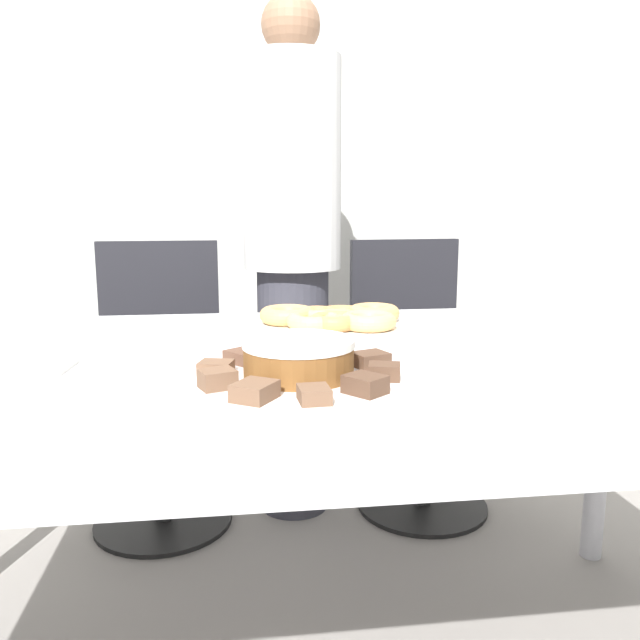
{
  "coord_description": "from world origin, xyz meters",
  "views": [
    {
      "loc": [
        -0.13,
        -1.1,
        1.01
      ],
      "look_at": [
        0.03,
        0.06,
        0.8
      ],
      "focal_mm": 35.0,
      "sensor_mm": 36.0,
      "label": 1
    }
  ],
  "objects_px": {
    "person_standing": "(293,251)",
    "office_chair_right": "(418,380)",
    "plate_cake": "(299,380)",
    "plate_donuts": "(335,326)",
    "frosted_cake": "(299,358)",
    "office_chair_left": "(160,390)",
    "napkin": "(35,368)"
  },
  "relations": [
    {
      "from": "person_standing",
      "to": "office_chair_left",
      "type": "height_order",
      "value": "person_standing"
    },
    {
      "from": "person_standing",
      "to": "frosted_cake",
      "type": "xyz_separation_m",
      "value": [
        -0.08,
        -1.06,
        -0.1
      ]
    },
    {
      "from": "plate_donuts",
      "to": "napkin",
      "type": "distance_m",
      "value": 0.64
    },
    {
      "from": "plate_cake",
      "to": "plate_donuts",
      "type": "distance_m",
      "value": 0.46
    },
    {
      "from": "office_chair_left",
      "to": "plate_donuts",
      "type": "bearing_deg",
      "value": -54.27
    },
    {
      "from": "frosted_cake",
      "to": "napkin",
      "type": "bearing_deg",
      "value": 162.23
    },
    {
      "from": "frosted_cake",
      "to": "person_standing",
      "type": "bearing_deg",
      "value": 85.5
    },
    {
      "from": "person_standing",
      "to": "napkin",
      "type": "height_order",
      "value": "person_standing"
    },
    {
      "from": "office_chair_right",
      "to": "plate_cake",
      "type": "height_order",
      "value": "office_chair_right"
    },
    {
      "from": "plate_donuts",
      "to": "napkin",
      "type": "bearing_deg",
      "value": -152.02
    },
    {
      "from": "plate_cake",
      "to": "napkin",
      "type": "height_order",
      "value": "plate_cake"
    },
    {
      "from": "office_chair_right",
      "to": "plate_cake",
      "type": "xyz_separation_m",
      "value": [
        -0.51,
        -1.05,
        0.31
      ]
    },
    {
      "from": "person_standing",
      "to": "office_chair_left",
      "type": "distance_m",
      "value": 0.62
    },
    {
      "from": "person_standing",
      "to": "napkin",
      "type": "distance_m",
      "value": 1.07
    },
    {
      "from": "frosted_cake",
      "to": "napkin",
      "type": "xyz_separation_m",
      "value": [
        -0.44,
        0.14,
        -0.04
      ]
    },
    {
      "from": "office_chair_left",
      "to": "napkin",
      "type": "xyz_separation_m",
      "value": [
        -0.08,
        -0.91,
        0.31
      ]
    },
    {
      "from": "office_chair_right",
      "to": "plate_donuts",
      "type": "height_order",
      "value": "office_chair_right"
    },
    {
      "from": "napkin",
      "to": "plate_donuts",
      "type": "bearing_deg",
      "value": 27.98
    },
    {
      "from": "office_chair_left",
      "to": "frosted_cake",
      "type": "distance_m",
      "value": 1.16
    },
    {
      "from": "person_standing",
      "to": "office_chair_right",
      "type": "distance_m",
      "value": 0.62
    },
    {
      "from": "person_standing",
      "to": "plate_cake",
      "type": "height_order",
      "value": "person_standing"
    },
    {
      "from": "office_chair_left",
      "to": "frosted_cake",
      "type": "xyz_separation_m",
      "value": [
        0.35,
        -1.05,
        0.35
      ]
    },
    {
      "from": "plate_cake",
      "to": "napkin",
      "type": "distance_m",
      "value": 0.46
    },
    {
      "from": "office_chair_left",
      "to": "napkin",
      "type": "height_order",
      "value": "office_chair_left"
    },
    {
      "from": "office_chair_left",
      "to": "napkin",
      "type": "bearing_deg",
      "value": -97.45
    },
    {
      "from": "plate_cake",
      "to": "plate_donuts",
      "type": "bearing_deg",
      "value": 74.13
    },
    {
      "from": "office_chair_right",
      "to": "napkin",
      "type": "bearing_deg",
      "value": -143.08
    },
    {
      "from": "plate_cake",
      "to": "frosted_cake",
      "type": "xyz_separation_m",
      "value": [
        0.0,
        0.0,
        0.04
      ]
    },
    {
      "from": "person_standing",
      "to": "office_chair_left",
      "type": "bearing_deg",
      "value": -178.58
    },
    {
      "from": "office_chair_right",
      "to": "frosted_cake",
      "type": "xyz_separation_m",
      "value": [
        -0.51,
        -1.05,
        0.35
      ]
    },
    {
      "from": "person_standing",
      "to": "plate_donuts",
      "type": "height_order",
      "value": "person_standing"
    },
    {
      "from": "plate_donuts",
      "to": "plate_cake",
      "type": "bearing_deg",
      "value": -105.87
    }
  ]
}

